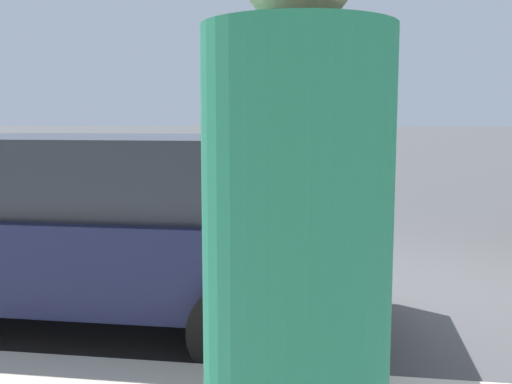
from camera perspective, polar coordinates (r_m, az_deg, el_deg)
name	(u,v)px	position (r m, az deg, el deg)	size (l,w,h in m)	color
ground_plane	(408,293)	(5.71, 14.25, -9.28)	(220.00, 220.00, 0.00)	#424244
parking_meter	(296,177)	(2.99, 3.81, 1.39)	(0.21, 0.19, 1.49)	gray
car_navy	(93,224)	(4.80, -15.22, -2.99)	(2.06, 4.46, 1.45)	#14193D
pedestrian	(296,362)	(1.28, 3.81, -15.84)	(0.38, 0.38, 1.85)	#23232D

